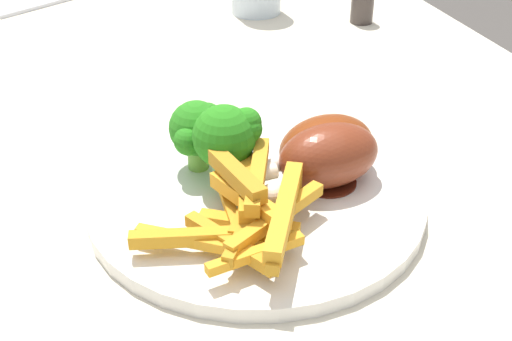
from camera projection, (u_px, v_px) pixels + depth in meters
name	position (u px, v px, depth m)	size (l,w,h in m)	color
dining_table	(178.00, 254.00, 0.62)	(1.30, 0.88, 0.72)	beige
dinner_plate	(256.00, 198.00, 0.53)	(0.26, 0.26, 0.01)	white
broccoli_floret_front	(228.00, 137.00, 0.51)	(0.05, 0.05, 0.07)	#80B959
broccoli_floret_middle	(199.00, 129.00, 0.54)	(0.05, 0.05, 0.06)	#78BA47
carrot_fries_pile	(250.00, 210.00, 0.47)	(0.14, 0.15, 0.05)	orange
chicken_drumstick_near	(324.00, 157.00, 0.52)	(0.06, 0.14, 0.05)	#541C0F
chicken_drumstick_far	(326.00, 151.00, 0.54)	(0.10, 0.12, 0.04)	#63240D
chicken_drumstick_extra	(323.00, 148.00, 0.54)	(0.08, 0.13, 0.05)	#571D09
fork	(59.00, 0.00, 0.96)	(0.19, 0.01, 0.01)	silver
pepper_shaker	(362.00, 5.00, 0.88)	(0.03, 0.03, 0.05)	#423833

